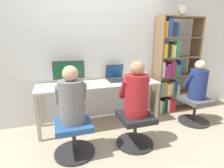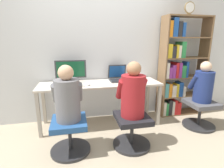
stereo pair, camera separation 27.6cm
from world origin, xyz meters
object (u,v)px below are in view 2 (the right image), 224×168
Objects in this scene: keyboard at (71,86)px; office_chair_side at (200,112)px; person_at_monitor at (67,97)px; desktop_monitor at (71,71)px; person_at_laptop at (133,93)px; person_near_shelf at (203,84)px; office_chair_left at (70,134)px; laptop at (118,77)px; office_chair_right at (132,129)px; bookshelf at (177,70)px; desk_clock at (190,8)px.

office_chair_side is at bearing -8.62° from keyboard.
desktop_monitor is at bearing 86.95° from person_at_monitor.
office_chair_side is at bearing -14.96° from desktop_monitor.
person_at_monitor is at bearing -93.05° from desktop_monitor.
desktop_monitor is at bearing 133.13° from person_at_laptop.
office_chair_side is at bearing -90.00° from person_near_shelf.
office_chair_left is at bearing -93.82° from keyboard.
person_at_laptop reaches higher than laptop.
desktop_monitor reaches higher than person_near_shelf.
laptop is 1.02m from office_chair_right.
office_chair_left is at bearing -136.66° from laptop.
office_chair_right is at bearing -143.56° from bookshelf.
keyboard is at bearing 171.38° from office_chair_side.
person_at_monitor is at bearing 90.00° from office_chair_left.
desk_clock is (1.23, -0.07, 1.18)m from laptop.
laptop reaches higher than office_chair_right.
office_chair_left is at bearing -93.03° from desktop_monitor.
bookshelf is at bearing 7.07° from keyboard.
keyboard is at bearing 142.57° from office_chair_right.
laptop is at bearing 43.34° from office_chair_left.
bookshelf is 2.80× the size of person_near_shelf.
office_chair_right is 0.28× the size of bookshelf.
laptop is at bearing 88.61° from person_at_laptop.
office_chair_left is 0.74× the size of person_at_monitor.
person_at_laptop is (0.84, -0.04, 0.52)m from office_chair_left.
desk_clock is at bearing -3.38° from laptop.
keyboard is 2.20m from office_chair_side.
person_at_laptop is at bearing -143.74° from bookshelf.
office_chair_left is at bearing 176.68° from office_chair_right.
keyboard is at bearing 86.18° from office_chair_left.
office_chair_left is at bearing -90.00° from person_at_monitor.
person_at_laptop is at bearing -3.30° from person_at_monitor.
person_at_laptop is at bearing 90.00° from office_chair_right.
person_at_laptop is 3.46× the size of desk_clock.
office_chair_left is at bearing -157.99° from bookshelf.
office_chair_right is at bearing -167.33° from office_chair_side.
person_at_monitor is at bearing -160.63° from desk_clock.
desktop_monitor is at bearing 88.81° from keyboard.
office_chair_right and office_chair_side have the same top height.
person_at_monitor is (-0.04, -0.56, 0.00)m from keyboard.
desk_clock reaches higher than office_chair_left.
laptop reaches higher than office_chair_side.
office_chair_left is at bearing -173.35° from person_near_shelf.
person_at_monitor is at bearing 176.70° from person_at_laptop.
person_near_shelf is (0.15, -0.56, -0.15)m from bookshelf.
bookshelf is (2.01, 0.81, 0.13)m from person_at_monitor.
bookshelf is 0.87m from office_chair_side.
person_near_shelf is at bearing -8.48° from keyboard.
desktop_monitor is 1.96m from bookshelf.
office_chair_right is 1.58m from bookshelf.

